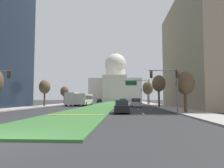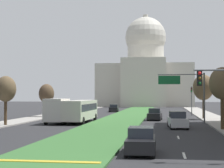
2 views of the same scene
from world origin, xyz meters
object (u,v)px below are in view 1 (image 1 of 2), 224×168
at_px(traffic_light_near_right, 170,81).
at_px(sedan_midblock, 136,103).
at_px(sedan_far_horizon, 86,101).
at_px(box_truck_delivery, 73,99).
at_px(street_tree_right_near, 185,83).
at_px(traffic_light_far_right, 141,94).
at_px(capitol_building, 116,84).
at_px(street_tree_right_far, 148,88).
at_px(street_tree_left_mid, 45,87).
at_px(street_tree_right_mid, 159,84).
at_px(sedan_lead_stopped, 122,107).
at_px(city_bus, 84,99).
at_px(sedan_distant, 123,102).
at_px(overhead_guide_sign, 140,87).
at_px(street_tree_left_far, 65,92).
at_px(sedan_very_far, 100,101).

bearing_deg(traffic_light_near_right, sedan_midblock, 96.87).
height_order(sedan_far_horizon, box_truck_delivery, box_truck_delivery).
bearing_deg(street_tree_right_near, traffic_light_far_right, 92.09).
bearing_deg(traffic_light_near_right, capitol_building, 95.57).
xyz_separation_m(traffic_light_far_right, street_tree_right_far, (1.00, -10.38, 1.47)).
xyz_separation_m(street_tree_left_mid, sedan_far_horizon, (4.67, 25.49, -3.51)).
xyz_separation_m(street_tree_right_mid, sedan_lead_stopped, (-7.39, -16.22, -4.03)).
bearing_deg(street_tree_right_far, city_bus, -152.05).
distance_m(traffic_light_far_right, sedan_distant, 14.93).
bearing_deg(street_tree_right_near, street_tree_right_far, 91.04).
relative_size(street_tree_left_mid, box_truck_delivery, 0.92).
distance_m(overhead_guide_sign, sedan_lead_stopped, 25.63).
height_order(overhead_guide_sign, box_truck_delivery, overhead_guide_sign).
distance_m(street_tree_right_mid, city_bus, 19.44).
distance_m(street_tree_right_near, sedan_lead_stopped, 8.43).
bearing_deg(city_bus, street_tree_left_far, 128.10).
relative_size(overhead_guide_sign, sedan_lead_stopped, 1.51).
bearing_deg(sedan_midblock, sedan_far_horizon, 121.25).
xyz_separation_m(street_tree_left_far, box_truck_delivery, (5.69, -12.56, -2.16)).
relative_size(street_tree_right_near, box_truck_delivery, 0.81).
bearing_deg(sedan_very_far, street_tree_left_mid, -101.24).
bearing_deg(sedan_lead_stopped, city_bus, 110.86).
bearing_deg(street_tree_right_far, street_tree_right_mid, -89.66).
bearing_deg(street_tree_right_near, street_tree_left_mid, 143.91).
height_order(traffic_light_near_right, street_tree_right_mid, street_tree_right_mid).
relative_size(street_tree_left_far, sedan_midblock, 1.14).
bearing_deg(sedan_far_horizon, sedan_lead_stopped, -74.18).
height_order(street_tree_left_far, sedan_very_far, street_tree_left_far).
bearing_deg(overhead_guide_sign, street_tree_right_far, 71.57).
height_order(traffic_light_near_right, city_bus, traffic_light_near_right).
bearing_deg(street_tree_right_near, sedan_lead_stopped, -179.01).
height_order(traffic_light_far_right, street_tree_right_near, street_tree_right_near).
relative_size(street_tree_right_mid, sedan_very_far, 1.44).
distance_m(street_tree_right_mid, sedan_midblock, 6.43).
bearing_deg(sedan_midblock, capitol_building, 95.24).
bearing_deg(traffic_light_far_right, capitol_building, 100.81).
height_order(traffic_light_far_right, sedan_distant, traffic_light_far_right).
height_order(street_tree_right_far, sedan_far_horizon, street_tree_right_far).
bearing_deg(sedan_lead_stopped, street_tree_left_mid, 132.96).
relative_size(traffic_light_near_right, street_tree_right_far, 0.77).
distance_m(sedan_midblock, sedan_distant, 12.90).
bearing_deg(traffic_light_far_right, sedan_distant, -114.96).
relative_size(traffic_light_far_right, street_tree_right_far, 0.77).
bearing_deg(overhead_guide_sign, sedan_very_far, 113.15).
bearing_deg(capitol_building, box_truck_delivery, -95.14).
xyz_separation_m(capitol_building, sedan_very_far, (-4.63, -45.58, -9.88)).
height_order(overhead_guide_sign, street_tree_right_far, street_tree_right_far).
bearing_deg(city_bus, street_tree_right_mid, -27.82).
xyz_separation_m(street_tree_right_mid, sedan_distant, (-7.32, 14.96, -4.00)).
bearing_deg(capitol_building, sedan_lead_stopped, -87.32).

